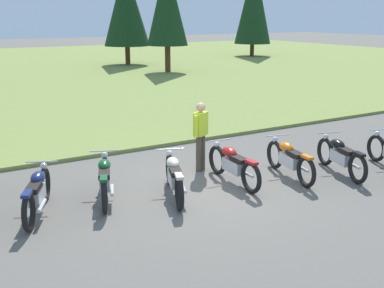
# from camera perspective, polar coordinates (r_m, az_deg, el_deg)

# --- Properties ---
(ground_plane) EXTENTS (140.00, 140.00, 0.00)m
(ground_plane) POSITION_cam_1_polar(r_m,az_deg,el_deg) (10.19, 1.71, -5.67)
(ground_plane) COLOR #605B54
(grass_moorland) EXTENTS (80.00, 44.00, 0.10)m
(grass_moorland) POSITION_cam_1_polar(r_m,az_deg,el_deg) (34.15, -21.88, 8.29)
(grass_moorland) COLOR olive
(grass_moorland) RESTS_ON ground
(motorcycle_navy) EXTENTS (1.02, 1.95, 0.88)m
(motorcycle_navy) POSITION_cam_1_polar(r_m,az_deg,el_deg) (9.33, -18.32, -5.63)
(motorcycle_navy) COLOR black
(motorcycle_navy) RESTS_ON ground
(motorcycle_british_green) EXTENTS (0.93, 2.00, 0.88)m
(motorcycle_british_green) POSITION_cam_1_polar(r_m,az_deg,el_deg) (9.75, -10.55, -4.17)
(motorcycle_british_green) COLOR black
(motorcycle_british_green) RESTS_ON ground
(motorcycle_cream) EXTENTS (0.91, 2.01, 0.88)m
(motorcycle_cream) POSITION_cam_1_polar(r_m,az_deg,el_deg) (9.73, -2.19, -3.96)
(motorcycle_cream) COLOR black
(motorcycle_cream) RESTS_ON ground
(motorcycle_red) EXTENTS (0.62, 2.10, 0.88)m
(motorcycle_red) POSITION_cam_1_polar(r_m,az_deg,el_deg) (10.53, 5.02, -2.47)
(motorcycle_red) COLOR black
(motorcycle_red) RESTS_ON ground
(motorcycle_orange) EXTENTS (0.67, 2.08, 0.88)m
(motorcycle_orange) POSITION_cam_1_polar(r_m,az_deg,el_deg) (11.11, 11.78, -1.79)
(motorcycle_orange) COLOR black
(motorcycle_orange) RESTS_ON ground
(motorcycle_black) EXTENTS (0.79, 2.05, 0.88)m
(motorcycle_black) POSITION_cam_1_polar(r_m,az_deg,el_deg) (11.66, 17.63, -1.38)
(motorcycle_black) COLOR black
(motorcycle_black) RESTS_ON ground
(rider_with_back_turned) EXTENTS (0.49, 0.37, 1.67)m
(rider_with_back_turned) POSITION_cam_1_polar(r_m,az_deg,el_deg) (11.22, 1.06, 1.42)
(rider_with_back_turned) COLOR #4C4233
(rider_with_back_turned) RESTS_ON ground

